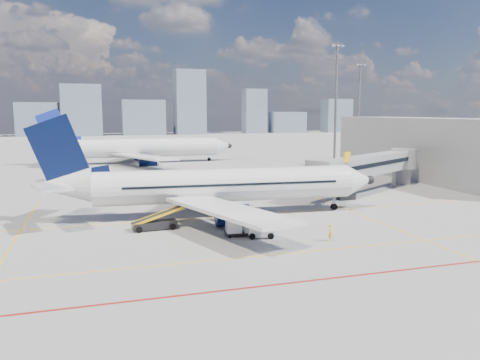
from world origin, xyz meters
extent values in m
plane|color=gray|center=(0.00, 0.00, 0.00)|extent=(420.00, 420.00, 0.00)
cube|color=#FAB00D|center=(0.00, 8.00, 0.01)|extent=(60.00, 0.18, 0.01)
cube|color=#FAB00D|center=(0.00, -6.00, 0.01)|extent=(80.00, 0.15, 0.01)
cube|color=#FAB00D|center=(14.00, 2.00, 0.01)|extent=(0.15, 28.00, 0.01)
cube|color=#FAB00D|center=(-20.00, 8.00, 0.01)|extent=(0.15, 30.00, 0.01)
cube|color=maroon|center=(0.00, -12.00, 0.01)|extent=(90.00, 0.25, 0.01)
cube|color=gray|center=(22.25, 16.15, 3.90)|extent=(20.84, 13.93, 2.60)
cube|color=black|center=(22.25, 16.15, 4.10)|extent=(20.52, 13.82, 0.55)
cube|color=gray|center=(12.70, 10.50, 3.90)|extent=(4.49, 4.56, 3.00)
cube|color=black|center=(17.00, 12.80, 0.35)|extent=(2.20, 1.00, 0.70)
cylinder|color=slate|center=(17.00, 12.80, 1.70)|extent=(0.56, 0.56, 2.70)
cylinder|color=slate|center=(29.00, 20.00, 1.95)|extent=(0.60, 0.60, 3.90)
cylinder|color=gray|center=(32.00, 22.00, 3.90)|extent=(4.00, 4.00, 3.00)
cylinder|color=gray|center=(32.00, 22.00, 1.95)|extent=(2.40, 2.40, 3.90)
cube|color=#FAB00D|center=(15.50, 10.30, 5.70)|extent=(1.26, 0.82, 1.20)
cube|color=gray|center=(40.00, 26.00, 5.00)|extent=(10.00, 42.00, 10.00)
cube|color=black|center=(35.20, 26.00, 5.00)|extent=(0.25, 40.00, 4.50)
cylinder|color=slate|center=(38.00, 55.00, 12.50)|extent=(0.56, 0.56, 25.00)
cube|color=slate|center=(38.00, 55.00, 25.20)|extent=(3.20, 0.40, 0.50)
cube|color=#B9BCC1|center=(36.80, 54.75, 25.20)|extent=(0.60, 0.15, 0.35)
cube|color=#B9BCC1|center=(38.00, 54.75, 25.20)|extent=(0.60, 0.15, 0.35)
cube|color=#B9BCC1|center=(39.20, 54.75, 25.20)|extent=(0.60, 0.15, 0.35)
cylinder|color=slate|center=(65.00, 90.00, 12.50)|extent=(0.56, 0.56, 25.00)
cube|color=slate|center=(65.00, 90.00, 25.20)|extent=(3.20, 0.40, 0.50)
cube|color=#B9BCC1|center=(63.80, 89.75, 25.20)|extent=(0.60, 0.15, 0.35)
cube|color=#B9BCC1|center=(65.00, 89.75, 25.20)|extent=(0.60, 0.15, 0.35)
cube|color=#B9BCC1|center=(66.20, 89.75, 25.20)|extent=(0.60, 0.15, 0.35)
cube|color=slate|center=(-37.95, 190.00, 7.54)|extent=(17.82, 11.62, 15.08)
cube|color=slate|center=(-18.97, 190.00, 11.63)|extent=(17.58, 13.48, 23.26)
cube|color=slate|center=(8.88, 190.00, 8.26)|extent=(19.92, 10.05, 16.52)
cube|color=slate|center=(31.15, 190.00, 15.47)|extent=(14.25, 12.76, 30.94)
cube|color=slate|center=(64.77, 190.00, 11.18)|extent=(11.25, 8.15, 22.36)
cube|color=slate|center=(83.12, 190.00, 5.44)|extent=(18.35, 8.12, 10.87)
cube|color=slate|center=(111.71, 190.00, 8.84)|extent=(14.58, 9.22, 17.67)
cylinder|color=silver|center=(0.20, 8.60, 3.30)|extent=(27.66, 5.67, 3.57)
cone|color=silver|center=(15.54, 7.43, 3.30)|extent=(3.56, 3.81, 3.57)
sphere|color=black|center=(16.81, 7.33, 3.30)|extent=(1.08, 1.08, 1.01)
cone|color=silver|center=(-16.41, 9.88, 3.80)|extent=(6.12, 4.01, 3.57)
cube|color=black|center=(14.35, 7.52, 3.80)|extent=(1.47, 1.47, 0.41)
cube|color=silver|center=(-0.54, 16.93, 2.32)|extent=(11.38, 15.56, 0.53)
cube|color=silver|center=(-1.80, 0.49, 2.32)|extent=(9.56, 15.83, 0.53)
cylinder|color=#071035|center=(0.15, 13.93, 1.17)|extent=(3.45, 2.35, 2.11)
cylinder|color=#071035|center=(-0.66, 3.35, 1.17)|extent=(3.45, 2.35, 2.11)
cylinder|color=#B9BCC1|center=(1.89, 13.80, 1.17)|extent=(0.49, 2.18, 2.16)
cylinder|color=#B9BCC1|center=(1.07, 3.21, 1.17)|extent=(0.49, 2.18, 2.16)
cube|color=#071035|center=(-16.41, 9.88, 6.96)|extent=(6.28, 0.77, 7.81)
cube|color=#071035|center=(-14.22, 9.71, 4.76)|extent=(5.17, 0.67, 1.97)
cube|color=silver|center=(-16.55, 12.83, 4.12)|extent=(4.74, 5.81, 0.20)
cube|color=silver|center=(-17.00, 6.99, 4.12)|extent=(4.17, 5.72, 0.20)
cylinder|color=slate|center=(12.52, 7.66, 0.90)|extent=(0.30, 0.30, 1.80)
cylinder|color=black|center=(12.52, 7.66, 0.38)|extent=(0.78, 0.34, 0.76)
cylinder|color=slate|center=(-0.53, 11.05, 0.80)|extent=(0.34, 0.34, 1.60)
cylinder|color=black|center=(-0.53, 11.05, 0.50)|extent=(1.05, 0.72, 1.00)
cylinder|color=slate|center=(-0.90, 6.30, 0.80)|extent=(0.34, 0.34, 1.60)
cylinder|color=black|center=(-0.90, 6.30, 0.50)|extent=(1.05, 0.72, 1.00)
cube|color=black|center=(0.79, 10.33, 3.57)|extent=(22.46, 1.83, 0.24)
cube|color=black|center=(0.52, 6.81, 3.57)|extent=(22.46, 1.83, 0.24)
cylinder|color=silver|center=(-2.57, 63.75, 3.30)|extent=(30.67, 4.17, 3.98)
cone|color=silver|center=(14.59, 63.86, 3.30)|extent=(3.70, 4.01, 3.98)
sphere|color=black|center=(16.02, 63.87, 3.30)|extent=(1.13, 1.13, 1.12)
cone|color=silver|center=(-21.17, 63.64, 3.86)|extent=(6.56, 4.02, 3.98)
cube|color=black|center=(13.26, 63.85, 3.86)|extent=(1.54, 1.54, 0.46)
cube|color=silver|center=(-4.16, 72.94, 2.20)|extent=(11.64, 17.58, 0.59)
cube|color=silver|center=(-4.05, 54.55, 2.20)|extent=(11.80, 17.55, 0.59)
cylinder|color=#071035|center=(-3.12, 69.68, 0.93)|extent=(3.69, 2.37, 2.35)
cylinder|color=#071035|center=(-3.05, 57.82, 0.93)|extent=(3.69, 2.37, 2.35)
cylinder|color=#B9BCC1|center=(-1.18, 69.69, 0.93)|extent=(0.37, 2.41, 2.41)
cylinder|color=#B9BCC1|center=(-1.11, 57.84, 0.93)|extent=(0.37, 2.41, 2.41)
cube|color=navy|center=(-21.17, 63.64, 7.39)|extent=(7.00, 0.37, 8.71)
cube|color=navy|center=(-18.71, 63.66, 4.93)|extent=(5.77, 0.34, 2.20)
cube|color=silver|center=(-21.60, 66.91, 4.22)|extent=(4.96, 6.45, 0.22)
cube|color=silver|center=(-21.56, 60.37, 4.22)|extent=(5.01, 6.46, 0.22)
cylinder|color=black|center=(-3.61, 66.40, 0.50)|extent=(1.00, 0.66, 1.00)
cylinder|color=black|center=(-3.58, 61.09, 0.50)|extent=(1.00, 0.66, 1.00)
cylinder|color=black|center=(11.22, 63.84, 0.38)|extent=(0.76, 0.28, 0.76)
cube|color=silver|center=(0.68, -0.99, 0.56)|extent=(2.47, 1.72, 0.82)
cube|color=silver|center=(0.28, -0.90, 1.17)|extent=(1.27, 1.38, 0.61)
cube|color=black|center=(0.28, -0.90, 1.38)|extent=(1.16, 1.31, 0.36)
cylinder|color=black|center=(-0.25, -1.34, 0.29)|extent=(0.61, 0.35, 0.57)
cylinder|color=black|center=(0.02, -0.26, 0.29)|extent=(0.61, 0.35, 0.57)
cylinder|color=black|center=(1.34, -1.73, 0.29)|extent=(0.61, 0.35, 0.57)
cylinder|color=black|center=(1.60, -0.64, 0.29)|extent=(0.61, 0.35, 0.57)
cube|color=black|center=(-0.70, 0.17, 0.27)|extent=(3.23, 1.74, 0.15)
cube|color=silver|center=(-1.47, 0.26, 1.03)|extent=(1.47, 1.44, 1.33)
cube|color=silver|center=(0.06, 0.07, 1.03)|extent=(1.47, 1.44, 1.33)
cylinder|color=black|center=(-1.97, -0.28, 0.14)|extent=(0.29, 0.15, 0.27)
cylinder|color=black|center=(-1.82, 0.91, 0.14)|extent=(0.29, 0.15, 0.27)
cylinder|color=black|center=(0.41, -0.57, 0.14)|extent=(0.29, 0.15, 0.27)
cylinder|color=black|center=(0.56, 0.62, 0.14)|extent=(0.29, 0.15, 0.27)
cube|color=black|center=(-7.96, 4.64, 0.44)|extent=(4.21, 1.77, 0.69)
cube|color=black|center=(-7.18, 4.70, 1.47)|extent=(5.93, 1.41, 1.80)
cube|color=#FAB00D|center=(-7.22, 5.24, 1.47)|extent=(5.88, 0.52, 1.88)
cube|color=#FAB00D|center=(-7.14, 4.17, 1.47)|extent=(5.88, 0.52, 1.88)
cylinder|color=black|center=(-9.48, 3.84, 0.29)|extent=(0.60, 0.28, 0.59)
cylinder|color=black|center=(-9.58, 5.21, 0.29)|extent=(0.60, 0.28, 0.59)
cylinder|color=black|center=(-6.35, 4.08, 0.29)|extent=(0.60, 0.28, 0.59)
cylinder|color=black|center=(-6.45, 5.44, 0.29)|extent=(0.60, 0.28, 0.59)
imported|color=yellow|center=(6.04, -3.80, 0.76)|extent=(0.50, 0.63, 1.52)
camera|label=1|loc=(-12.80, -38.85, 11.04)|focal=35.00mm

